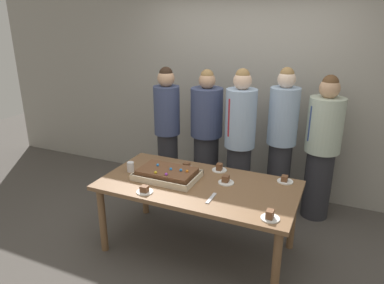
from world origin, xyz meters
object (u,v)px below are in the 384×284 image
(person_left_edge_reaching, at_px, (206,138))
(plated_slice_near_right, at_px, (219,168))
(plated_slice_far_right, at_px, (285,180))
(party_table, at_px, (198,191))
(person_green_shirt_behind, at_px, (167,134))
(plated_slice_near_left, at_px, (226,181))
(plated_slice_center_front, at_px, (145,190))
(drink_cup_nearest, at_px, (131,167))
(cake_server_utensil, at_px, (211,198))
(person_far_right_suit, at_px, (240,142))
(person_serving_front, at_px, (322,148))
(sheet_cake, at_px, (167,174))
(plated_slice_center_back, at_px, (270,216))
(plated_slice_far_left, at_px, (186,167))
(person_striped_tie_right, at_px, (281,141))

(person_left_edge_reaching, bearing_deg, plated_slice_near_right, 34.48)
(plated_slice_near_right, xyz_separation_m, plated_slice_far_right, (0.66, 0.01, -0.01))
(party_table, distance_m, person_green_shirt_behind, 1.12)
(plated_slice_near_left, bearing_deg, plated_slice_center_front, -141.05)
(drink_cup_nearest, bearing_deg, person_left_edge_reaching, 65.59)
(cake_server_utensil, bearing_deg, person_left_edge_reaching, 113.79)
(person_far_right_suit, bearing_deg, drink_cup_nearest, -16.86)
(person_green_shirt_behind, bearing_deg, person_serving_front, 73.78)
(party_table, xyz_separation_m, plated_slice_center_front, (-0.37, -0.36, 0.10))
(plated_slice_near_left, bearing_deg, sheet_cake, -166.61)
(plated_slice_center_back, xyz_separation_m, person_green_shirt_behind, (-1.50, 1.15, 0.14))
(plated_slice_near_left, bearing_deg, plated_slice_center_back, -42.00)
(plated_slice_near_left, xyz_separation_m, drink_cup_nearest, (-0.97, -0.14, 0.03))
(party_table, bearing_deg, cake_server_utensil, -45.76)
(plated_slice_far_left, relative_size, plated_slice_center_front, 1.00)
(drink_cup_nearest, xyz_separation_m, person_left_edge_reaching, (0.44, 0.97, 0.08))
(person_left_edge_reaching, bearing_deg, person_striped_tie_right, 98.96)
(person_striped_tie_right, bearing_deg, person_left_edge_reaching, -42.90)
(plated_slice_near_left, relative_size, plated_slice_far_left, 1.00)
(plated_slice_center_front, distance_m, person_far_right_suit, 1.32)
(plated_slice_center_front, xyz_separation_m, drink_cup_nearest, (-0.37, 0.34, 0.03))
(drink_cup_nearest, distance_m, person_serving_front, 2.09)
(cake_server_utensil, bearing_deg, person_far_right_suit, 93.97)
(person_serving_front, xyz_separation_m, person_striped_tie_right, (-0.43, -0.09, 0.05))
(sheet_cake, relative_size, person_striped_tie_right, 0.35)
(plated_slice_near_left, xyz_separation_m, plated_slice_center_back, (0.52, -0.47, 0.00))
(plated_slice_far_left, xyz_separation_m, person_left_edge_reaching, (-0.05, 0.68, 0.10))
(plated_slice_near_right, height_order, plated_slice_far_left, plated_slice_near_right)
(plated_slice_far_left, height_order, person_left_edge_reaching, person_left_edge_reaching)
(sheet_cake, relative_size, plated_slice_near_right, 4.04)
(plated_slice_far_left, distance_m, person_striped_tie_right, 1.14)
(plated_slice_far_left, bearing_deg, sheet_cake, -105.37)
(plated_slice_center_front, relative_size, cake_server_utensil, 0.75)
(plated_slice_near_left, height_order, plated_slice_far_right, plated_slice_near_left)
(plated_slice_far_right, bearing_deg, person_green_shirt_behind, 163.89)
(sheet_cake, relative_size, plated_slice_far_right, 4.04)
(drink_cup_nearest, distance_m, cake_server_utensil, 0.98)
(drink_cup_nearest, bearing_deg, person_far_right_suit, 44.24)
(party_table, distance_m, cake_server_utensil, 0.32)
(person_green_shirt_behind, xyz_separation_m, person_left_edge_reaching, (0.45, 0.15, -0.04))
(person_green_shirt_behind, xyz_separation_m, person_striped_tie_right, (1.31, 0.26, 0.01))
(party_table, height_order, plated_slice_near_left, plated_slice_near_left)
(plated_slice_near_left, relative_size, person_green_shirt_behind, 0.09)
(sheet_cake, distance_m, drink_cup_nearest, 0.41)
(sheet_cake, distance_m, person_striped_tie_right, 1.40)
(person_striped_tie_right, bearing_deg, party_table, 11.74)
(party_table, height_order, person_far_right_suit, person_far_right_suit)
(plated_slice_center_front, relative_size, person_serving_front, 0.09)
(plated_slice_center_back, xyz_separation_m, cake_server_utensil, (-0.54, 0.12, -0.02))
(person_green_shirt_behind, bearing_deg, plated_slice_far_right, 46.44)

